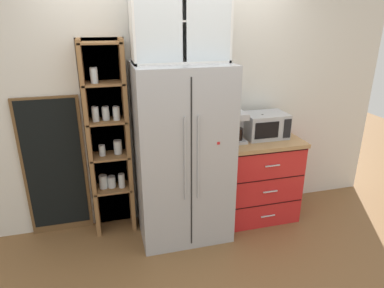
{
  "coord_description": "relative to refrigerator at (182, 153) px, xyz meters",
  "views": [
    {
      "loc": [
        -0.71,
        -3.01,
        2.14
      ],
      "look_at": [
        0.1,
        0.0,
        0.96
      ],
      "focal_mm": 31.96,
      "sensor_mm": 36.0,
      "label": 1
    }
  ],
  "objects": [
    {
      "name": "coffee_maker",
      "position": [
        0.59,
        0.08,
        0.2
      ],
      "size": [
        0.17,
        0.2,
        0.31
      ],
      "color": "#B7B7BC",
      "rests_on": "counter_cabinet"
    },
    {
      "name": "pantry_shelf_column",
      "position": [
        -0.68,
        0.27,
        0.12
      ],
      "size": [
        0.44,
        0.3,
        1.95
      ],
      "color": "brown",
      "rests_on": "ground"
    },
    {
      "name": "chalkboard_menu",
      "position": [
        -1.22,
        0.32,
        -0.15
      ],
      "size": [
        0.6,
        0.04,
        1.44
      ],
      "color": "brown",
      "rests_on": "ground"
    },
    {
      "name": "mug_cream",
      "position": [
        0.88,
        0.1,
        0.09
      ],
      "size": [
        0.11,
        0.08,
        0.09
      ],
      "color": "silver",
      "rests_on": "counter_cabinet"
    },
    {
      "name": "mug_charcoal",
      "position": [
        0.88,
        0.11,
        0.09
      ],
      "size": [
        0.11,
        0.07,
        0.08
      ],
      "color": "#2D2D33",
      "rests_on": "counter_cabinet"
    },
    {
      "name": "counter_cabinet",
      "position": [
        0.88,
        0.07,
        -0.41
      ],
      "size": [
        0.82,
        0.59,
        0.92
      ],
      "color": "red",
      "rests_on": "ground"
    },
    {
      "name": "refrigerator",
      "position": [
        0.0,
        0.0,
        0.0
      ],
      "size": [
        0.88,
        0.72,
        1.74
      ],
      "color": "#ADAFB5",
      "rests_on": "ground"
    },
    {
      "name": "microwave",
      "position": [
        0.93,
        0.12,
        0.17
      ],
      "size": [
        0.44,
        0.33,
        0.26
      ],
      "color": "#ADAFB5",
      "rests_on": "counter_cabinet"
    },
    {
      "name": "upper_cabinet",
      "position": [
        -0.0,
        0.05,
        1.22
      ],
      "size": [
        0.85,
        0.32,
        0.69
      ],
      "color": "silver",
      "rests_on": "refrigerator"
    },
    {
      "name": "bottle_cobalt",
      "position": [
        0.88,
        0.09,
        0.16
      ],
      "size": [
        0.06,
        0.06,
        0.26
      ],
      "color": "navy",
      "rests_on": "counter_cabinet"
    },
    {
      "name": "ground_plane",
      "position": [
        -0.0,
        -0.0,
        -0.87
      ],
      "size": [
        10.53,
        10.53,
        0.0
      ],
      "primitive_type": "plane",
      "color": "brown"
    },
    {
      "name": "wall_back_cream",
      "position": [
        -0.0,
        0.4,
        0.4
      ],
      "size": [
        4.85,
        0.1,
        2.55
      ],
      "primitive_type": "cube",
      "color": "silver",
      "rests_on": "ground"
    }
  ]
}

